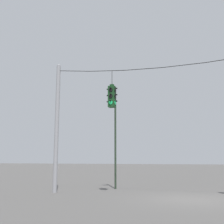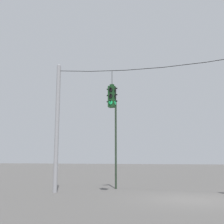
{
  "view_description": "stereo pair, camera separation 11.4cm",
  "coord_description": "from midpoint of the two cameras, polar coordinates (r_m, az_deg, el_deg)",
  "views": [
    {
      "loc": [
        1.36,
        -13.17,
        1.73
      ],
      "look_at": [
        -3.76,
        0.15,
        4.16
      ],
      "focal_mm": 45.0,
      "sensor_mm": 36.0,
      "label": 1
    },
    {
      "loc": [
        1.47,
        -13.13,
        1.73
      ],
      "look_at": [
        -3.76,
        0.15,
        4.16
      ],
      "focal_mm": 45.0,
      "sensor_mm": 36.0,
      "label": 2
    }
  ],
  "objects": [
    {
      "name": "street_lamp",
      "position": [
        17.3,
        0.2,
        -2.51
      ],
      "size": [
        0.47,
        0.82,
        5.32
      ],
      "color": "#233323",
      "rests_on": "ground_plane"
    },
    {
      "name": "utility_pole_left",
      "position": [
        15.86,
        -11.37,
        -2.84
      ],
      "size": [
        0.23,
        0.23,
        7.15
      ],
      "color": "gray",
      "rests_on": "ground_plane"
    },
    {
      "name": "span_wire",
      "position": [
        14.17,
        14.31,
        9.93
      ],
      "size": [
        14.08,
        0.03,
        0.56
      ],
      "color": "black"
    },
    {
      "name": "traffic_light_over_intersection",
      "position": [
        14.63,
        -0.22,
        3.19
      ],
      "size": [
        0.58,
        0.58,
        1.97
      ],
      "color": "#143819"
    },
    {
      "name": "ground_plane",
      "position": [
        13.34,
        15.42,
        -16.79
      ],
      "size": [
        200.0,
        200.0,
        0.0
      ],
      "primitive_type": "plane",
      "color": "#565451"
    }
  ]
}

